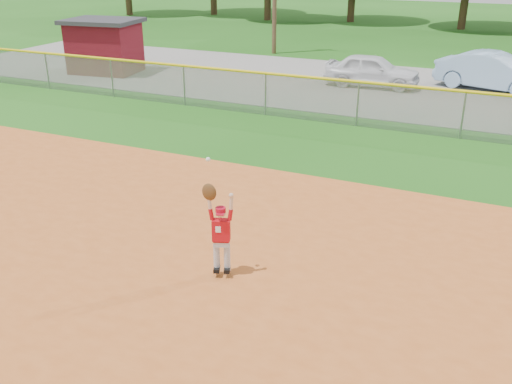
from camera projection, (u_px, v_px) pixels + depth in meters
ground at (218, 265)px, 10.82m from camera, size 120.00×120.00×0.00m
clay_infield at (121, 360)px, 8.30m from camera, size 24.00×16.00×0.04m
parking_strip at (393, 88)px, 24.21m from camera, size 44.00×10.00×0.03m
car_white_a at (372, 70)px, 24.27m from camera, size 4.06×1.76×1.36m
car_blue at (494, 72)px, 23.57m from camera, size 4.93×2.92×1.53m
utility_shed at (105, 46)px, 26.81m from camera, size 3.63×3.00×2.49m
outfield_fence at (358, 100)px, 18.85m from camera, size 40.06×0.10×1.55m
ballplayer at (219, 229)px, 10.05m from camera, size 0.56×0.31×2.18m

